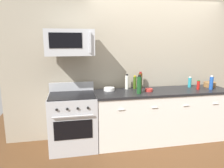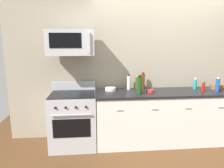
% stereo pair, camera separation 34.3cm
% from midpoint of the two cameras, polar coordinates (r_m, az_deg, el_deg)
% --- Properties ---
extents(ground_plane, '(6.60, 6.60, 0.00)m').
position_cam_midpoint_polar(ground_plane, '(4.06, 16.09, -14.77)').
color(ground_plane, brown).
extents(back_wall, '(5.50, 0.10, 2.70)m').
position_cam_midpoint_polar(back_wall, '(4.06, 15.06, 5.23)').
color(back_wall, '#9E937F').
rests_on(back_wall, ground_plane).
extents(counter_unit, '(2.41, 0.66, 0.92)m').
position_cam_midpoint_polar(counter_unit, '(3.88, 16.48, -8.66)').
color(counter_unit, silver).
rests_on(counter_unit, ground_plane).
extents(range_oven, '(0.76, 0.69, 1.07)m').
position_cam_midpoint_polar(range_oven, '(3.62, -7.79, -9.60)').
color(range_oven, '#B7BABF').
rests_on(range_oven, ground_plane).
extents(microwave, '(0.74, 0.44, 0.40)m').
position_cam_midpoint_polar(microwave, '(3.42, -8.35, 11.12)').
color(microwave, '#B7BABF').
extents(bottle_soda_blue, '(0.07, 0.07, 0.25)m').
position_cam_midpoint_polar(bottle_soda_blue, '(4.06, 29.03, -0.25)').
color(bottle_soda_blue, '#1E4CA5').
rests_on(bottle_soda_blue, countertop_slab).
extents(bottle_olive_oil, '(0.06, 0.06, 0.24)m').
position_cam_midpoint_polar(bottle_olive_oil, '(3.80, 9.42, 0.27)').
color(bottle_olive_oil, '#385114').
rests_on(bottle_olive_oil, countertop_slab).
extents(bottle_wine_amber, '(0.07, 0.07, 0.31)m').
position_cam_midpoint_polar(bottle_wine_amber, '(3.82, 10.93, 0.74)').
color(bottle_wine_amber, '#59330F').
rests_on(bottle_wine_amber, countertop_slab).
extents(bottle_dish_soap, '(0.06, 0.06, 0.20)m').
position_cam_midpoint_polar(bottle_dish_soap, '(4.13, 23.96, 0.01)').
color(bottle_dish_soap, teal).
rests_on(bottle_dish_soap, countertop_slab).
extents(bottle_hot_sauce_red, '(0.05, 0.05, 0.17)m').
position_cam_midpoint_polar(bottle_hot_sauce_red, '(3.98, 25.93, -0.75)').
color(bottle_hot_sauce_red, '#B21914').
rests_on(bottle_hot_sauce_red, countertop_slab).
extents(bottle_vinegar_white, '(0.06, 0.06, 0.27)m').
position_cam_midpoint_polar(bottle_vinegar_white, '(3.76, 7.21, 0.42)').
color(bottle_vinegar_white, silver).
rests_on(bottle_vinegar_white, countertop_slab).
extents(bottle_wine_green, '(0.08, 0.08, 0.31)m').
position_cam_midpoint_polar(bottle_wine_green, '(3.44, 10.35, -0.39)').
color(bottle_wine_green, '#19471E').
rests_on(bottle_wine_green, countertop_slab).
extents(bowl_red_small, '(0.13, 0.13, 0.05)m').
position_cam_midpoint_polar(bowl_red_small, '(3.64, 13.07, -1.83)').
color(bowl_red_small, '#B72D28').
rests_on(bowl_red_small, countertop_slab).
extents(bowl_white_ceramic, '(0.19, 0.19, 0.05)m').
position_cam_midpoint_polar(bowl_white_ceramic, '(3.67, 2.24, -1.36)').
color(bowl_white_ceramic, white).
rests_on(bowl_white_ceramic, countertop_slab).
extents(bowl_wooden_salad, '(0.22, 0.22, 0.09)m').
position_cam_midpoint_polar(bowl_wooden_salad, '(4.31, 28.76, -0.62)').
color(bowl_wooden_salad, brown).
rests_on(bowl_wooden_salad, countertop_slab).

